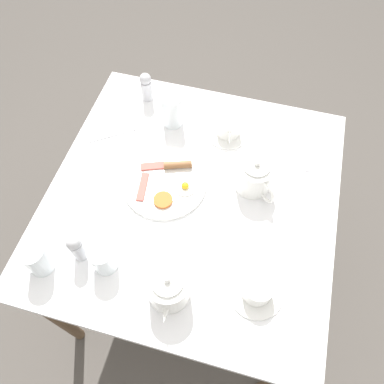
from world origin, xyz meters
TOP-DOWN VIEW (x-y plane):
  - ground_plane at (0.00, 0.00)m, footprint 8.00×8.00m
  - table at (0.00, 0.00)m, footprint 0.97×0.95m
  - breakfast_plate at (-0.02, -0.10)m, footprint 0.29×0.29m
  - teapot_near at (-0.09, 0.19)m, footprint 0.16×0.16m
  - teapot_far at (0.33, 0.02)m, footprint 0.21×0.12m
  - teacup_with_saucer_left at (-0.29, 0.06)m, footprint 0.16×0.16m
  - teacup_with_saucer_right at (0.27, 0.26)m, footprint 0.16×0.16m
  - water_glass_tall at (0.35, -0.37)m, footprint 0.07×0.07m
  - water_glass_short at (0.30, -0.18)m, footprint 0.07×0.07m
  - wine_glass_spare at (-0.29, -0.15)m, footprint 0.07×0.07m
  - pepper_grinder at (-0.38, -0.28)m, footprint 0.04×0.04m
  - salt_grinder at (0.29, -0.27)m, footprint 0.04×0.04m
  - fork_by_plate at (-0.28, 0.34)m, footprint 0.17×0.05m
  - knife_by_plate at (-0.18, -0.33)m, footprint 0.14×0.19m

SIDE VIEW (x-z plane):
  - ground_plane at x=0.00m, z-range 0.00..0.00m
  - table at x=0.00m, z-range 0.30..1.07m
  - fork_by_plate at x=-0.28m, z-range 0.77..0.77m
  - knife_by_plate at x=-0.18m, z-range 0.77..0.77m
  - breakfast_plate at x=-0.02m, z-range 0.75..0.79m
  - teacup_with_saucer_left at x=-0.29m, z-range 0.76..0.83m
  - teacup_with_saucer_right at x=0.27m, z-range 0.76..0.83m
  - water_glass_short at x=0.30m, z-range 0.77..0.86m
  - water_glass_tall at x=0.35m, z-range 0.77..0.88m
  - teapot_near at x=-0.09m, z-range 0.75..0.89m
  - teapot_far at x=0.33m, z-range 0.75..0.89m
  - pepper_grinder at x=-0.38m, z-range 0.77..0.89m
  - salt_grinder at x=0.29m, z-range 0.77..0.89m
  - wine_glass_spare at x=-0.29m, z-range 0.77..0.90m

